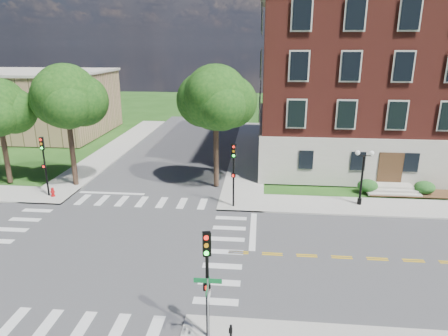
# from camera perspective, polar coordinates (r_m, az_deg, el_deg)

# --- Properties ---
(ground) EXTENTS (160.00, 160.00, 0.00)m
(ground) POSITION_cam_1_polar(r_m,az_deg,el_deg) (25.79, -16.31, -10.71)
(ground) COLOR #1E4914
(ground) RESTS_ON ground
(road_ew) EXTENTS (90.00, 12.00, 0.01)m
(road_ew) POSITION_cam_1_polar(r_m,az_deg,el_deg) (25.79, -16.31, -10.70)
(road_ew) COLOR #3D3D3F
(road_ew) RESTS_ON ground
(road_ns) EXTENTS (12.00, 90.00, 0.01)m
(road_ns) POSITION_cam_1_polar(r_m,az_deg,el_deg) (25.79, -16.31, -10.70)
(road_ns) COLOR #3D3D3F
(road_ns) RESTS_ON ground
(sidewalk_ne) EXTENTS (34.00, 34.00, 0.12)m
(sidewalk_ne) POSITION_cam_1_polar(r_m,az_deg,el_deg) (38.76, 14.40, -0.89)
(sidewalk_ne) COLOR #9E9B93
(sidewalk_ne) RESTS_ON ground
(sidewalk_nw) EXTENTS (34.00, 34.00, 0.12)m
(sidewalk_nw) POSITION_cam_1_polar(r_m,az_deg,el_deg) (45.43, -27.50, 0.33)
(sidewalk_nw) COLOR #9E9B93
(sidewalk_nw) RESTS_ON ground
(crosswalk_east) EXTENTS (2.20, 10.20, 0.02)m
(crosswalk_east) POSITION_cam_1_polar(r_m,az_deg,el_deg) (24.20, 0.13, -11.92)
(crosswalk_east) COLOR silver
(crosswalk_east) RESTS_ON ground
(stop_bar_east) EXTENTS (0.40, 5.50, 0.00)m
(stop_bar_east) POSITION_cam_1_polar(r_m,az_deg,el_deg) (26.78, 4.18, -8.92)
(stop_bar_east) COLOR silver
(stop_bar_east) RESTS_ON ground
(main_building) EXTENTS (30.60, 22.40, 16.50)m
(main_building) POSITION_cam_1_polar(r_m,az_deg,el_deg) (45.64, 24.91, 11.40)
(main_building) COLOR #B5AF9F
(main_building) RESTS_ON ground
(secondary_building) EXTENTS (20.40, 15.40, 8.30)m
(secondary_building) POSITION_cam_1_polar(r_m,az_deg,el_deg) (60.25, -26.07, 8.42)
(secondary_building) COLOR #957D52
(secondary_building) RESTS_ON ground
(tree_c) EXTENTS (5.30, 5.30, 10.25)m
(tree_c) POSITION_cam_1_polar(r_m,az_deg,el_deg) (35.41, -21.65, 9.44)
(tree_c) COLOR #2F2317
(tree_c) RESTS_ON ground
(tree_d) EXTENTS (5.34, 5.34, 10.22)m
(tree_d) POSITION_cam_1_polar(r_m,az_deg,el_deg) (32.66, -1.19, 9.98)
(tree_d) COLOR #2F2317
(tree_d) RESTS_ON ground
(traffic_signal_se) EXTENTS (0.37, 0.43, 4.80)m
(traffic_signal_se) POSITION_cam_1_polar(r_m,az_deg,el_deg) (16.33, -2.44, -14.64)
(traffic_signal_se) COLOR black
(traffic_signal_se) RESTS_ON ground
(traffic_signal_ne) EXTENTS (0.37, 0.44, 4.80)m
(traffic_signal_ne) POSITION_cam_1_polar(r_m,az_deg,el_deg) (29.17, 1.38, 0.11)
(traffic_signal_ne) COLOR black
(traffic_signal_ne) RESTS_ON ground
(traffic_signal_nw) EXTENTS (0.37, 0.43, 4.80)m
(traffic_signal_nw) POSITION_cam_1_polar(r_m,az_deg,el_deg) (34.34, -24.33, 1.20)
(traffic_signal_nw) COLOR black
(traffic_signal_nw) RESTS_ON ground
(twin_lamp_west) EXTENTS (1.36, 0.36, 4.23)m
(twin_lamp_west) POSITION_cam_1_polar(r_m,az_deg,el_deg) (31.44, 19.15, -0.86)
(twin_lamp_west) COLOR black
(twin_lamp_west) RESTS_ON ground
(street_sign_pole) EXTENTS (1.10, 1.10, 3.10)m
(street_sign_pole) POSITION_cam_1_polar(r_m,az_deg,el_deg) (16.40, -2.28, -18.17)
(street_sign_pole) COLOR gray
(street_sign_pole) RESTS_ON ground
(fire_hydrant) EXTENTS (0.35, 0.35, 0.75)m
(fire_hydrant) POSITION_cam_1_polar(r_m,az_deg,el_deg) (34.77, -23.27, -3.20)
(fire_hydrant) COLOR #BA0E11
(fire_hydrant) RESTS_ON ground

